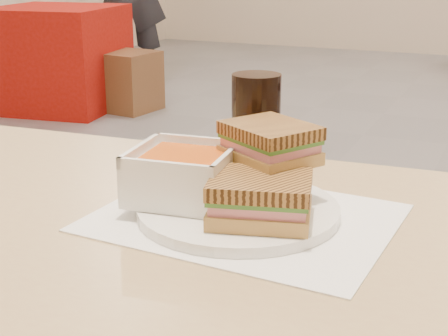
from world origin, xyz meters
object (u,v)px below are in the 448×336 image
at_px(cola_glass, 256,126).
at_px(bg_table_0, 59,58).
at_px(plate, 238,210).
at_px(panini_lower, 260,198).
at_px(main_table, 131,296).
at_px(soup_bowl, 183,176).
at_px(bg_chair_0l, 60,71).
at_px(bg_chair_0r, 128,81).

height_order(cola_glass, bg_table_0, cola_glass).
distance_m(plate, panini_lower, 0.07).
distance_m(main_table, soup_bowl, 0.18).
distance_m(soup_bowl, bg_chair_0l, 4.40).
bearing_deg(panini_lower, bg_chair_0l, 131.33).
relative_size(main_table, plate, 4.67).
xyz_separation_m(plate, bg_chair_0r, (-2.23, 3.23, -0.55)).
height_order(soup_bowl, bg_chair_0r, soup_bowl).
bearing_deg(bg_chair_0l, panini_lower, -48.67).
bearing_deg(bg_chair_0r, panini_lower, -55.09).
bearing_deg(soup_bowl, bg_table_0, 130.49).
height_order(plate, cola_glass, cola_glass).
bearing_deg(bg_chair_0r, plate, -55.33).
bearing_deg(cola_glass, panini_lower, -66.73).
bearing_deg(bg_table_0, panini_lower, -48.50).
xyz_separation_m(cola_glass, bg_chair_0r, (-2.19, 3.06, -0.62)).
bearing_deg(soup_bowl, bg_chair_0r, 123.67).
distance_m(main_table, bg_chair_0l, 4.39).
distance_m(panini_lower, bg_table_0, 4.21).
relative_size(plate, bg_chair_0l, 0.55).
bearing_deg(soup_bowl, bg_chair_0l, 130.38).
relative_size(panini_lower, bg_chair_0l, 0.30).
xyz_separation_m(soup_bowl, bg_chair_0r, (-2.15, 3.23, -0.59)).
bearing_deg(plate, main_table, -152.46).
height_order(main_table, soup_bowl, soup_bowl).
bearing_deg(plate, bg_chair_0r, 124.67).
height_order(main_table, plate, plate).
distance_m(cola_glass, bg_table_0, 4.01).
xyz_separation_m(main_table, bg_chair_0r, (-2.10, 3.30, -0.43)).
bearing_deg(main_table, panini_lower, 10.72).
relative_size(main_table, cola_glass, 7.78).
distance_m(main_table, panini_lower, 0.24).
height_order(plate, bg_table_0, plate).
height_order(main_table, bg_chair_0l, main_table).
distance_m(main_table, cola_glass, 0.32).
bearing_deg(bg_table_0, bg_chair_0l, 128.71).
bearing_deg(cola_glass, bg_chair_0l, 132.25).
distance_m(soup_bowl, cola_glass, 0.18).
distance_m(cola_glass, bg_chair_0r, 3.82).
relative_size(cola_glass, bg_chair_0l, 0.33).
bearing_deg(panini_lower, soup_bowl, 166.79).
relative_size(soup_bowl, panini_lower, 0.99).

